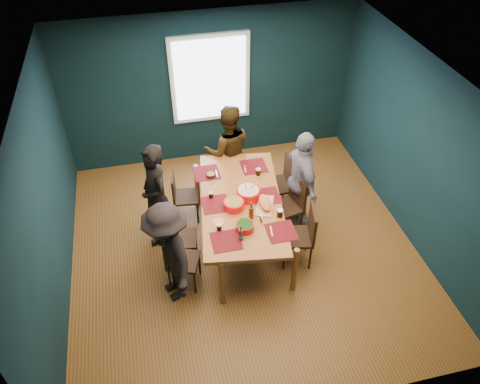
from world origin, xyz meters
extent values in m
cube|color=olive|center=(0.00, 0.00, -0.01)|extent=(5.00, 5.00, 0.01)
cube|color=beige|center=(0.00, 0.00, 2.70)|extent=(5.00, 5.00, 0.01)
cube|color=#0E272E|center=(-2.50, 0.00, 1.35)|extent=(0.01, 5.00, 2.70)
cube|color=#0E272E|center=(2.50, 0.00, 1.35)|extent=(0.01, 5.00, 2.70)
cube|color=#0E272E|center=(0.00, 2.50, 1.35)|extent=(5.00, 0.01, 2.70)
cube|color=#0E272E|center=(0.00, -2.50, 1.35)|extent=(5.00, 0.01, 2.70)
cube|color=white|center=(0.00, 2.47, 1.55)|extent=(1.35, 0.06, 1.55)
cube|color=#A55C31|center=(-0.01, 0.12, 0.82)|extent=(1.42, 2.36, 0.06)
cylinder|color=#A55C31|center=(-0.50, -0.90, 0.39)|extent=(0.08, 0.08, 0.79)
cylinder|color=#A55C31|center=(0.48, -0.90, 0.39)|extent=(0.08, 0.08, 0.79)
cylinder|color=#A55C31|center=(-0.50, 1.14, 0.39)|extent=(0.08, 0.08, 0.79)
cylinder|color=#A55C31|center=(0.48, 1.14, 0.39)|extent=(0.08, 0.08, 0.79)
cube|color=black|center=(-0.72, 0.87, 0.41)|extent=(0.43, 0.43, 0.04)
cube|color=black|center=(-0.89, 0.90, 0.64)|extent=(0.09, 0.39, 0.42)
cylinder|color=black|center=(-0.91, 0.73, 0.20)|extent=(0.03, 0.03, 0.39)
cylinder|color=black|center=(-0.58, 0.69, 0.20)|extent=(0.03, 0.03, 0.39)
cylinder|color=black|center=(-0.86, 1.06, 0.20)|extent=(0.03, 0.03, 0.39)
cylinder|color=black|center=(-0.53, 1.01, 0.20)|extent=(0.03, 0.03, 0.39)
cube|color=black|center=(-0.89, -0.02, 0.43)|extent=(0.46, 0.46, 0.04)
cube|color=black|center=(-1.07, 0.01, 0.66)|extent=(0.11, 0.40, 0.44)
cylinder|color=black|center=(-1.09, -0.16, 0.20)|extent=(0.03, 0.03, 0.41)
cylinder|color=black|center=(-0.76, -0.22, 0.20)|extent=(0.03, 0.03, 0.41)
cylinder|color=black|center=(-1.03, 0.18, 0.20)|extent=(0.03, 0.03, 0.41)
cylinder|color=black|center=(-0.70, 0.12, 0.20)|extent=(0.03, 0.03, 0.41)
cube|color=black|center=(-0.94, -0.44, 0.43)|extent=(0.51, 0.51, 0.04)
cube|color=black|center=(-1.11, -0.38, 0.67)|extent=(0.17, 0.39, 0.44)
cylinder|color=black|center=(-1.16, -0.54, 0.20)|extent=(0.03, 0.03, 0.41)
cylinder|color=black|center=(-0.83, -0.66, 0.20)|extent=(0.03, 0.03, 0.41)
cylinder|color=black|center=(-1.04, -0.22, 0.20)|extent=(0.03, 0.03, 0.41)
cylinder|color=black|center=(-0.72, -0.33, 0.20)|extent=(0.03, 0.03, 0.41)
cube|color=black|center=(0.70, 0.74, 0.49)|extent=(0.46, 0.46, 0.04)
cube|color=black|center=(0.91, 0.74, 0.76)|extent=(0.05, 0.45, 0.50)
cylinder|color=black|center=(0.50, 0.55, 0.23)|extent=(0.03, 0.03, 0.47)
cylinder|color=black|center=(0.89, 0.54, 0.23)|extent=(0.03, 0.03, 0.47)
cylinder|color=black|center=(0.51, 0.94, 0.23)|extent=(0.03, 0.03, 0.47)
cylinder|color=black|center=(0.90, 0.93, 0.23)|extent=(0.03, 0.03, 0.47)
cube|color=black|center=(0.71, 0.25, 0.46)|extent=(0.51, 0.51, 0.04)
cube|color=black|center=(0.89, 0.29, 0.71)|extent=(0.14, 0.42, 0.47)
cylinder|color=black|center=(0.57, 0.03, 0.22)|extent=(0.03, 0.03, 0.44)
cylinder|color=black|center=(0.93, 0.11, 0.22)|extent=(0.03, 0.03, 0.44)
cylinder|color=black|center=(0.49, 0.38, 0.22)|extent=(0.03, 0.03, 0.44)
cylinder|color=black|center=(0.84, 0.47, 0.22)|extent=(0.03, 0.03, 0.44)
cube|color=black|center=(0.67, -0.39, 0.46)|extent=(0.51, 0.51, 0.04)
cube|color=black|center=(0.86, -0.43, 0.71)|extent=(0.13, 0.43, 0.47)
cylinder|color=black|center=(0.46, -0.53, 0.22)|extent=(0.03, 0.03, 0.44)
cylinder|color=black|center=(0.82, -0.60, 0.22)|extent=(0.03, 0.03, 0.44)
cylinder|color=black|center=(0.53, -0.17, 0.22)|extent=(0.03, 0.03, 0.44)
cylinder|color=black|center=(0.89, -0.25, 0.22)|extent=(0.03, 0.03, 0.44)
imported|color=black|center=(-1.17, 0.50, 0.83)|extent=(0.57, 0.70, 1.66)
imported|color=black|center=(0.07, 1.39, 0.80)|extent=(0.82, 0.66, 1.61)
imported|color=silver|center=(0.97, 0.37, 0.82)|extent=(0.45, 0.98, 1.64)
imported|color=black|center=(-1.12, -0.59, 0.78)|extent=(0.84, 1.13, 1.56)
cylinder|color=red|center=(-0.15, 0.00, 0.90)|extent=(0.29, 0.29, 0.11)
cylinder|color=olive|center=(-0.15, 0.00, 0.95)|extent=(0.25, 0.25, 0.02)
cylinder|color=red|center=(0.10, 0.17, 0.91)|extent=(0.34, 0.34, 0.13)
cylinder|color=beige|center=(0.10, 0.17, 0.97)|extent=(0.30, 0.30, 0.02)
cylinder|color=tan|center=(0.15, 0.17, 1.02)|extent=(0.10, 0.18, 0.27)
cylinder|color=tan|center=(0.07, 0.17, 1.02)|extent=(0.08, 0.19, 0.27)
cylinder|color=red|center=(-0.10, -0.45, 0.89)|extent=(0.24, 0.24, 0.10)
cylinder|color=#174611|center=(-0.10, -0.45, 0.94)|extent=(0.21, 0.21, 0.02)
cube|color=tan|center=(0.28, -0.07, 0.85)|extent=(0.36, 0.49, 0.02)
ellipsoid|color=#DD8A4F|center=(0.28, -0.07, 0.91)|extent=(0.27, 0.38, 0.10)
cube|color=#AFAFB6|center=(0.17, -0.25, 0.87)|extent=(0.04, 0.18, 0.00)
cylinder|color=black|center=(0.15, -0.34, 0.87)|extent=(0.03, 0.10, 0.02)
sphere|color=#1B5814|center=(0.28, -0.17, 0.92)|extent=(0.03, 0.03, 0.03)
sphere|color=#1B5814|center=(0.28, -0.07, 0.92)|extent=(0.03, 0.03, 0.03)
sphere|color=#1B5814|center=(0.28, 0.02, 0.92)|extent=(0.03, 0.03, 0.03)
cylinder|color=black|center=(-0.33, 0.75, 0.87)|extent=(0.14, 0.14, 0.05)
cylinder|color=olive|center=(-0.33, 0.75, 0.89)|extent=(0.11, 0.11, 0.01)
cylinder|color=#4E220E|center=(-0.19, -0.61, 0.93)|extent=(0.06, 0.06, 0.17)
cylinder|color=#4E220E|center=(-0.19, -0.61, 1.05)|extent=(0.03, 0.03, 0.07)
cylinder|color=#1969B4|center=(-0.19, -0.61, 0.90)|extent=(0.07, 0.07, 0.04)
cylinder|color=#4E220E|center=(0.04, -0.25, 0.94)|extent=(0.07, 0.07, 0.19)
cylinder|color=#4E220E|center=(0.04, -0.25, 1.07)|extent=(0.03, 0.03, 0.07)
cylinder|color=black|center=(-0.43, -0.38, 0.89)|extent=(0.07, 0.07, 0.10)
cylinder|color=silver|center=(-0.43, -0.38, 0.93)|extent=(0.07, 0.07, 0.01)
cylinder|color=black|center=(0.42, -0.31, 0.90)|extent=(0.08, 0.08, 0.11)
cylinder|color=silver|center=(0.42, -0.31, 0.95)|extent=(0.08, 0.08, 0.02)
cylinder|color=black|center=(0.37, 0.64, 0.90)|extent=(0.07, 0.07, 0.10)
cylinder|color=silver|center=(0.37, 0.64, 0.94)|extent=(0.08, 0.08, 0.02)
cylinder|color=black|center=(-0.41, 0.28, 0.89)|extent=(0.06, 0.06, 0.09)
cylinder|color=silver|center=(-0.41, 0.28, 0.93)|extent=(0.07, 0.07, 0.01)
cube|color=#FF6B73|center=(0.34, 0.17, 0.85)|extent=(0.17, 0.17, 0.00)
cube|color=#FF6B73|center=(-0.40, -0.23, 0.85)|extent=(0.14, 0.14, 0.00)
cube|color=#FF6B73|center=(0.31, -0.52, 0.85)|extent=(0.16, 0.16, 0.00)
camera|label=1|loc=(-1.14, -4.67, 5.18)|focal=35.00mm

